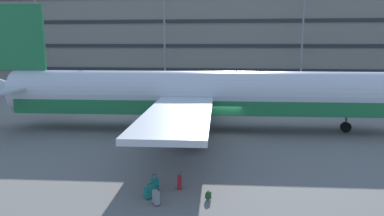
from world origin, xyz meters
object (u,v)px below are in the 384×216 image
at_px(suitcase_navy, 179,182).
at_px(backpack_large, 208,196).
at_px(suitcase_purple, 156,197).
at_px(suitcase_scuffed, 149,192).
at_px(airliner, 195,95).
at_px(suitcase_black, 155,184).

height_order(suitcase_navy, backpack_large, suitcase_navy).
distance_m(suitcase_purple, suitcase_scuffed, 0.87).
relative_size(airliner, backpack_large, 81.10).
distance_m(airliner, suitcase_purple, 16.55).
bearing_deg(suitcase_black, suitcase_navy, 16.79).
xyz_separation_m(airliner, suitcase_navy, (0.58, -14.11, -2.81)).
relative_size(suitcase_navy, backpack_large, 1.88).
bearing_deg(airliner, suitcase_navy, -87.64).
xyz_separation_m(airliner, suitcase_purple, (-0.25, -16.31, -2.80)).
bearing_deg(suitcase_navy, suitcase_scuffed, -131.88).
bearing_deg(suitcase_scuffed, suitcase_purple, -53.82).
bearing_deg(suitcase_purple, airliner, 89.13).
bearing_deg(airliner, backpack_large, -81.79).
relative_size(suitcase_navy, suitcase_scuffed, 1.15).
height_order(suitcase_scuffed, backpack_large, suitcase_scuffed).
height_order(airliner, suitcase_navy, airliner).
relative_size(suitcase_purple, suitcase_black, 1.10).
relative_size(suitcase_black, suitcase_scuffed, 1.06).
bearing_deg(backpack_large, suitcase_navy, 141.16).
bearing_deg(suitcase_scuffed, suitcase_black, 86.73).
height_order(airliner, suitcase_scuffed, airliner).
distance_m(suitcase_purple, suitcase_navy, 2.35).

